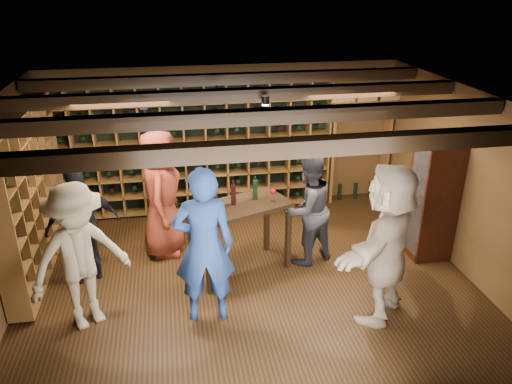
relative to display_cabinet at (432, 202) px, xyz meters
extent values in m
plane|color=black|center=(-2.71, -0.20, -0.86)|extent=(6.00, 6.00, 0.00)
plane|color=brown|center=(-2.71, 2.30, 0.39)|extent=(6.00, 0.00, 6.00)
plane|color=brown|center=(-2.71, -2.70, 0.39)|extent=(6.00, 0.00, 6.00)
plane|color=brown|center=(0.29, -0.20, 0.39)|extent=(0.00, 5.00, 5.00)
plane|color=black|center=(-2.71, -0.20, 1.64)|extent=(6.00, 6.00, 0.00)
cube|color=black|center=(-2.71, -1.80, 1.56)|extent=(5.90, 0.18, 0.16)
cube|color=black|center=(-2.71, -0.70, 1.56)|extent=(5.90, 0.18, 0.16)
cube|color=black|center=(-2.71, 0.40, 1.56)|extent=(5.90, 0.18, 0.16)
cube|color=black|center=(-2.71, 1.50, 1.56)|extent=(5.90, 0.18, 0.16)
cylinder|color=black|center=(-3.91, -0.20, 1.53)|extent=(0.10, 0.10, 0.10)
cylinder|color=black|center=(-2.41, 0.20, 1.53)|extent=(0.10, 0.10, 0.10)
cylinder|color=black|center=(-1.31, -0.50, 1.53)|extent=(0.10, 0.10, 0.10)
cylinder|color=black|center=(-2.91, 1.00, 1.53)|extent=(0.10, 0.10, 0.10)
cube|color=brown|center=(-3.24, 2.13, 0.29)|extent=(4.65, 0.30, 2.20)
cube|color=black|center=(-3.24, 2.13, 0.29)|extent=(4.56, 0.02, 2.16)
cube|color=brown|center=(-5.54, 0.62, 0.29)|extent=(0.30, 2.65, 2.20)
cube|color=black|center=(-5.54, 0.62, 0.29)|extent=(0.29, 0.02, 2.16)
cube|color=brown|center=(-0.31, 2.12, 0.99)|extent=(1.15, 0.32, 0.04)
cube|color=brown|center=(0.21, 2.12, 0.07)|extent=(0.05, 0.28, 1.85)
cube|color=brown|center=(-0.83, 2.12, 0.07)|extent=(0.05, 0.28, 1.85)
cube|color=tan|center=(-0.71, 2.12, 1.11)|extent=(0.40, 0.30, 0.20)
cube|color=tan|center=(-0.26, 2.12, 1.11)|extent=(0.40, 0.30, 0.20)
cube|color=tan|center=(0.09, 2.12, 1.11)|extent=(0.40, 0.30, 0.20)
cube|color=black|center=(0.01, 0.00, -0.81)|extent=(0.55, 0.50, 0.10)
cube|color=black|center=(0.01, 0.00, 0.04)|extent=(0.55, 0.50, 1.70)
cube|color=white|center=(-0.25, 0.00, 0.04)|extent=(0.01, 0.46, 1.60)
cube|color=black|center=(0.01, 0.00, 0.04)|extent=(0.50, 0.44, 0.02)
sphere|color=#59260C|center=(-0.01, 0.00, 0.14)|extent=(0.18, 0.18, 0.18)
imported|color=navy|center=(-3.34, -0.91, 0.12)|extent=(0.73, 0.49, 1.95)
imported|color=black|center=(-1.81, 0.15, -0.03)|extent=(0.98, 0.89, 1.65)
imported|color=maroon|center=(-3.83, 0.77, 0.09)|extent=(0.73, 1.00, 1.89)
imported|color=black|center=(-4.85, 0.21, -0.04)|extent=(1.04, 0.70, 1.64)
imported|color=gray|center=(-4.75, -0.78, 0.05)|extent=(1.34, 1.17, 1.81)
imported|color=tan|center=(-1.24, -1.22, 0.13)|extent=(1.67, 1.73, 1.97)
cube|color=black|center=(-2.79, 0.05, 0.13)|extent=(1.50, 1.11, 0.06)
cube|color=black|center=(-3.26, -0.43, -0.37)|extent=(0.09, 0.09, 0.96)
cube|color=black|center=(-2.11, 0.02, -0.37)|extent=(0.09, 0.09, 0.96)
cube|color=black|center=(-3.46, 0.09, -0.37)|extent=(0.09, 0.09, 0.96)
cube|color=black|center=(-2.31, 0.54, -0.37)|extent=(0.09, 0.09, 0.96)
cylinder|color=black|center=(-3.12, -0.01, 0.30)|extent=(0.07, 0.07, 0.28)
cylinder|color=black|center=(-2.86, 0.09, 0.30)|extent=(0.07, 0.07, 0.28)
cylinder|color=black|center=(-2.55, 0.21, 0.30)|extent=(0.07, 0.07, 0.28)
camera|label=1|loc=(-3.63, -5.95, 3.00)|focal=35.00mm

